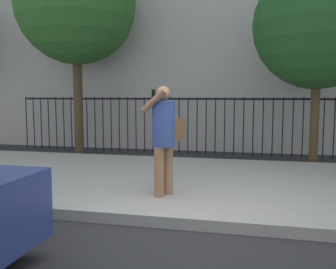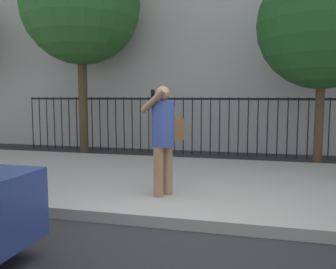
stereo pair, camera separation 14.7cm
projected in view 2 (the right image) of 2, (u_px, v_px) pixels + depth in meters
The scene contains 6 objects.
ground_plane at pixel (175, 230), 4.52m from camera, with size 60.00×60.00×0.00m, color #28282B.
sidewalk at pixel (203, 183), 6.63m from camera, with size 28.00×4.40×0.15m, color #9E9B93.
iron_fence at pixel (224, 118), 10.10m from camera, with size 12.03×0.04×1.60m.
pedestrian_on_phone at pixel (164, 133), 5.47m from camera, with size 0.59×0.72×1.63m.
street_tree_near at pixel (81, 5), 10.11m from camera, with size 3.27×3.27×5.77m.
street_tree_far at pixel (323, 24), 8.11m from camera, with size 2.89×2.89×4.67m.
Camera 2 is at (0.99, -4.26, 1.64)m, focal length 39.40 mm.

